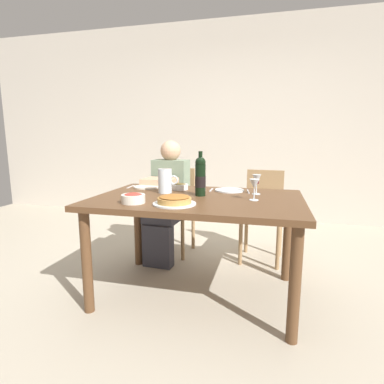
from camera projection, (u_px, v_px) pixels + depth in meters
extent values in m
plane|color=#B2A893|center=(197.00, 293.00, 2.39)|extent=(8.00, 8.00, 0.00)
cube|color=beige|center=(236.00, 122.00, 4.45)|extent=(8.00, 0.10, 2.80)
cube|color=brown|center=(198.00, 200.00, 2.26)|extent=(1.50, 1.00, 0.04)
cylinder|color=brown|center=(87.00, 262.00, 2.09)|extent=(0.07, 0.07, 0.72)
cylinder|color=brown|center=(295.00, 285.00, 1.76)|extent=(0.07, 0.07, 0.72)
cylinder|color=brown|center=(138.00, 227.00, 2.89)|extent=(0.07, 0.07, 0.72)
cylinder|color=brown|center=(287.00, 239.00, 2.57)|extent=(0.07, 0.07, 0.72)
cylinder|color=black|center=(200.00, 180.00, 2.29)|extent=(0.08, 0.08, 0.24)
sphere|color=black|center=(200.00, 162.00, 2.27)|extent=(0.08, 0.08, 0.08)
cylinder|color=black|center=(200.00, 156.00, 2.26)|extent=(0.03, 0.03, 0.07)
cylinder|color=black|center=(200.00, 182.00, 2.29)|extent=(0.08, 0.08, 0.08)
cylinder|color=silver|center=(165.00, 181.00, 2.42)|extent=(0.11, 0.11, 0.19)
cylinder|color=silver|center=(165.00, 185.00, 2.42)|extent=(0.10, 0.10, 0.11)
torus|color=silver|center=(174.00, 180.00, 2.40)|extent=(0.07, 0.01, 0.07)
cylinder|color=silver|center=(174.00, 204.00, 2.01)|extent=(0.28, 0.28, 0.01)
cylinder|color=#C18E47|center=(174.00, 200.00, 2.00)|extent=(0.22, 0.22, 0.03)
ellipsoid|color=#9E6028|center=(174.00, 197.00, 2.00)|extent=(0.20, 0.20, 0.02)
cylinder|color=silver|center=(133.00, 199.00, 2.05)|extent=(0.16, 0.16, 0.06)
ellipsoid|color=#B2382D|center=(133.00, 196.00, 2.05)|extent=(0.13, 0.13, 0.04)
cylinder|color=white|center=(180.00, 187.00, 2.58)|extent=(0.14, 0.14, 0.05)
ellipsoid|color=brown|center=(180.00, 185.00, 2.58)|extent=(0.11, 0.11, 0.03)
cylinder|color=silver|center=(256.00, 194.00, 2.37)|extent=(0.06, 0.06, 0.00)
cylinder|color=silver|center=(256.00, 189.00, 2.36)|extent=(0.01, 0.01, 0.08)
cone|color=silver|center=(257.00, 179.00, 2.35)|extent=(0.07, 0.07, 0.07)
cylinder|color=#470A14|center=(257.00, 182.00, 2.35)|extent=(0.04, 0.04, 0.02)
cylinder|color=silver|center=(254.00, 200.00, 2.14)|extent=(0.06, 0.06, 0.00)
cylinder|color=silver|center=(254.00, 194.00, 2.13)|extent=(0.01, 0.01, 0.08)
cone|color=silver|center=(254.00, 184.00, 2.12)|extent=(0.07, 0.07, 0.07)
cylinder|color=silver|center=(147.00, 187.00, 2.68)|extent=(0.23, 0.23, 0.01)
cylinder|color=silver|center=(229.00, 190.00, 2.51)|extent=(0.24, 0.24, 0.01)
cube|color=silver|center=(131.00, 187.00, 2.72)|extent=(0.02, 0.16, 0.00)
cube|color=silver|center=(163.00, 188.00, 2.64)|extent=(0.03, 0.18, 0.00)
cube|color=silver|center=(248.00, 191.00, 2.48)|extent=(0.04, 0.18, 0.00)
cube|color=silver|center=(211.00, 190.00, 2.55)|extent=(0.02, 0.16, 0.00)
cube|color=#9E7A51|center=(172.00, 209.00, 3.18)|extent=(0.43, 0.43, 0.02)
cube|color=#9E7A51|center=(179.00, 186.00, 3.32)|extent=(0.36, 0.05, 0.40)
cylinder|color=#9E7A51|center=(151.00, 234.00, 3.11)|extent=(0.04, 0.04, 0.45)
cylinder|color=#9E7A51|center=(183.00, 238.00, 3.01)|extent=(0.04, 0.04, 0.45)
cylinder|color=#9E7A51|center=(164.00, 225.00, 3.43)|extent=(0.04, 0.04, 0.45)
cylinder|color=#9E7A51|center=(193.00, 228.00, 3.33)|extent=(0.04, 0.04, 0.45)
cube|color=gray|center=(171.00, 185.00, 3.10)|extent=(0.35, 0.22, 0.50)
sphere|color=tan|center=(171.00, 151.00, 3.04)|extent=(0.20, 0.20, 0.20)
cube|color=#33333D|center=(164.00, 214.00, 2.96)|extent=(0.33, 0.40, 0.14)
cube|color=#33333D|center=(158.00, 246.00, 2.87)|extent=(0.28, 0.14, 0.40)
cube|color=tan|center=(160.00, 182.00, 2.82)|extent=(0.30, 0.26, 0.06)
cube|color=#9E7A51|center=(262.00, 215.00, 2.96)|extent=(0.43, 0.43, 0.02)
cube|color=#9E7A51|center=(265.00, 190.00, 3.10)|extent=(0.36, 0.06, 0.40)
cylinder|color=#9E7A51|center=(241.00, 242.00, 2.90)|extent=(0.04, 0.04, 0.45)
cylinder|color=#9E7A51|center=(278.00, 246.00, 2.79)|extent=(0.04, 0.04, 0.45)
cylinder|color=#9E7A51|center=(246.00, 231.00, 3.21)|extent=(0.04, 0.04, 0.45)
cylinder|color=#9E7A51|center=(280.00, 235.00, 3.11)|extent=(0.04, 0.04, 0.45)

